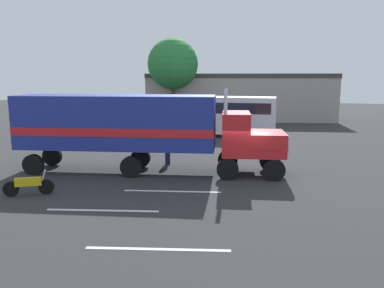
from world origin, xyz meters
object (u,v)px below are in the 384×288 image
tree_left (173,64)px  motorcycle (29,185)px  parked_bus (211,112)px  person_bystander (168,149)px  parked_car (78,127)px  semi_truck (137,126)px

tree_left → motorcycle: bearing=-84.6°
parked_bus → tree_left: tree_left is taller
person_bystander → tree_left: (-6.45, 20.11, 5.57)m
parked_car → motorcycle: 16.70m
semi_truck → parked_car: (-9.99, 10.02, -1.72)m
semi_truck → parked_car: semi_truck is taller
semi_truck → parked_bus: 13.89m
semi_truck → motorcycle: 6.23m
person_bystander → parked_car: 13.40m
semi_truck → person_bystander: (0.92, 2.23, -1.63)m
person_bystander → motorcycle: 8.29m
motorcycle → tree_left: bearing=95.4°
motorcycle → parked_bus: bearing=78.8°
semi_truck → parked_car: bearing=134.9°
parked_car → person_bystander: bearing=-35.5°
person_bystander → parked_car: size_ratio=0.35×
parked_bus → motorcycle: parked_bus is taller
parked_bus → parked_car: parked_bus is taller
person_bystander → tree_left: tree_left is taller
parked_car → tree_left: tree_left is taller
person_bystander → tree_left: bearing=107.8°
person_bystander → motorcycle: person_bystander is taller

